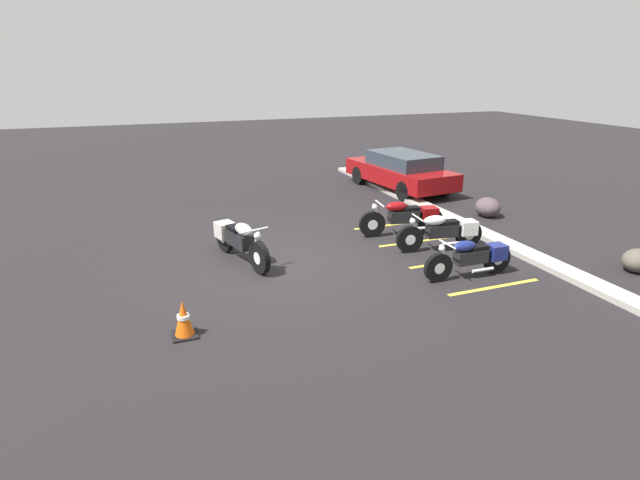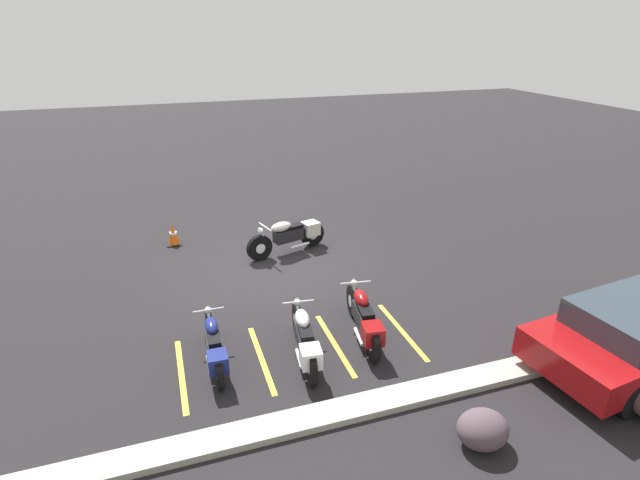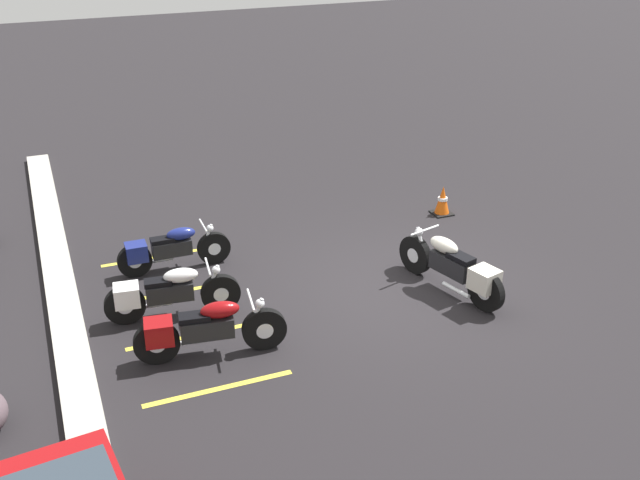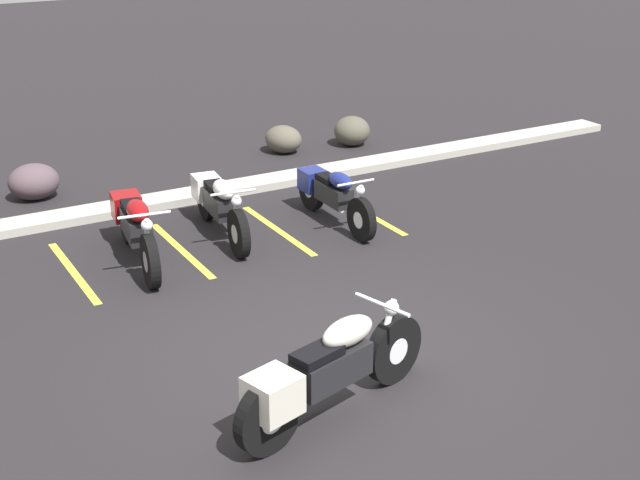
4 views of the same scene
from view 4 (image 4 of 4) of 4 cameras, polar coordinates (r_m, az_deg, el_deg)
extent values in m
plane|color=black|center=(9.05, 0.80, -7.90)|extent=(60.00, 60.00, 0.00)
cylinder|color=black|center=(8.63, 4.73, -6.97)|extent=(0.70, 0.31, 0.69)
cylinder|color=silver|center=(8.63, 4.73, -6.97)|extent=(0.29, 0.20, 0.26)
cylinder|color=black|center=(7.63, -3.31, -11.21)|extent=(0.70, 0.31, 0.69)
cylinder|color=silver|center=(7.63, -3.31, -11.21)|extent=(0.29, 0.20, 0.26)
cube|color=black|center=(7.99, 0.73, -8.16)|extent=(0.84, 0.49, 0.31)
ellipsoid|color=beige|center=(7.99, 1.79, -5.87)|extent=(0.64, 0.42, 0.25)
cube|color=black|center=(7.78, -0.18, -7.30)|extent=(0.51, 0.36, 0.08)
cube|color=beige|center=(7.56, -3.04, -9.87)|extent=(0.50, 0.47, 0.36)
cylinder|color=silver|center=(8.42, 4.24, -5.66)|extent=(0.28, 0.13, 0.56)
cylinder|color=silver|center=(8.25, 4.00, -4.14)|extent=(0.21, 0.63, 0.04)
sphere|color=silver|center=(8.38, 4.60, -4.36)|extent=(0.15, 0.15, 0.15)
cylinder|color=silver|center=(8.09, -1.35, -10.36)|extent=(0.57, 0.22, 0.07)
cylinder|color=black|center=(10.72, -10.80, -1.34)|extent=(0.21, 0.67, 0.66)
cylinder|color=silver|center=(10.72, -10.80, -1.34)|extent=(0.16, 0.27, 0.25)
cylinder|color=black|center=(12.15, -12.26, 1.40)|extent=(0.21, 0.67, 0.66)
cylinder|color=silver|center=(12.15, -12.26, 1.40)|extent=(0.16, 0.27, 0.25)
cube|color=black|center=(11.42, -11.68, 0.90)|extent=(0.39, 0.80, 0.30)
ellipsoid|color=maroon|center=(11.14, -11.59, 1.85)|extent=(0.34, 0.59, 0.24)
cube|color=black|center=(11.51, -11.91, 2.12)|extent=(0.30, 0.47, 0.08)
cube|color=maroon|center=(12.04, -12.29, 2.12)|extent=(0.42, 0.45, 0.34)
cylinder|color=silver|center=(10.73, -11.02, 0.18)|extent=(0.10, 0.27, 0.53)
cylinder|color=silver|center=(10.69, -11.19, 1.58)|extent=(0.62, 0.12, 0.04)
sphere|color=silver|center=(10.60, -11.02, 0.95)|extent=(0.14, 0.14, 0.14)
cylinder|color=silver|center=(11.78, -11.12, 0.05)|extent=(0.15, 0.56, 0.07)
cylinder|color=black|center=(11.43, -5.22, 0.42)|extent=(0.19, 0.65, 0.64)
cylinder|color=silver|center=(11.43, -5.22, 0.42)|extent=(0.15, 0.25, 0.24)
cylinder|color=black|center=(12.77, -7.31, 2.71)|extent=(0.19, 0.65, 0.64)
cylinder|color=silver|center=(12.77, -7.31, 2.71)|extent=(0.15, 0.25, 0.24)
cube|color=black|center=(12.09, -6.42, 2.34)|extent=(0.36, 0.76, 0.29)
ellipsoid|color=white|center=(11.83, -6.20, 3.24)|extent=(0.31, 0.57, 0.23)
cube|color=black|center=(12.17, -6.68, 3.44)|extent=(0.28, 0.45, 0.08)
cube|color=white|center=(12.67, -7.29, 3.38)|extent=(0.39, 0.42, 0.33)
cylinder|color=silver|center=(11.44, -5.44, 1.78)|extent=(0.09, 0.26, 0.51)
cylinder|color=silver|center=(11.41, -5.58, 3.06)|extent=(0.60, 0.11, 0.03)
sphere|color=silver|center=(11.32, -5.37, 2.50)|extent=(0.14, 0.14, 0.14)
cylinder|color=silver|center=(12.44, -6.09, 1.53)|extent=(0.13, 0.53, 0.07)
cylinder|color=black|center=(11.91, 2.67, 1.32)|extent=(0.12, 0.60, 0.60)
cylinder|color=silver|center=(11.91, 2.67, 1.32)|extent=(0.12, 0.23, 0.23)
cylinder|color=black|center=(13.05, -0.56, 3.25)|extent=(0.12, 0.60, 0.60)
cylinder|color=silver|center=(13.05, -0.56, 3.25)|extent=(0.12, 0.23, 0.23)
cube|color=black|center=(12.47, 0.88, 2.98)|extent=(0.26, 0.69, 0.27)
ellipsoid|color=navy|center=(12.24, 1.31, 3.82)|extent=(0.24, 0.51, 0.22)
cube|color=black|center=(12.54, 0.53, 3.97)|extent=(0.22, 0.40, 0.07)
cube|color=navy|center=(12.96, -0.47, 3.87)|extent=(0.33, 0.37, 0.31)
cylinder|color=silver|center=(11.91, 2.42, 2.54)|extent=(0.06, 0.24, 0.48)
cylinder|color=silver|center=(11.88, 2.30, 3.69)|extent=(0.56, 0.04, 0.03)
sphere|color=silver|center=(11.81, 2.59, 3.20)|extent=(0.13, 0.13, 0.13)
cylinder|color=silver|center=(12.80, 0.86, 2.22)|extent=(0.07, 0.50, 0.06)
cube|color=#A8A399|center=(13.47, -10.78, 2.36)|extent=(18.00, 0.50, 0.12)
ellipsoid|color=#544F43|center=(15.86, -2.36, 6.47)|extent=(0.78, 0.85, 0.48)
ellipsoid|color=#4D4A3E|center=(16.30, 2.06, 7.00)|extent=(0.73, 0.73, 0.53)
ellipsoid|color=#504147|center=(14.16, -17.85, 3.57)|extent=(0.79, 0.70, 0.55)
cube|color=gold|center=(11.47, -15.50, -1.98)|extent=(0.10, 2.10, 0.00)
cube|color=gold|center=(11.84, -8.87, -0.62)|extent=(0.10, 2.10, 0.00)
cube|color=gold|center=(12.37, -2.72, 0.65)|extent=(0.10, 2.10, 0.00)
cube|color=gold|center=(13.03, 2.87, 1.79)|extent=(0.10, 2.10, 0.00)
camera|label=1|loc=(14.29, 45.75, 13.95)|focal=28.00mm
camera|label=2|loc=(18.92, -10.48, 25.20)|focal=28.00mm
camera|label=3|loc=(13.55, -60.39, 19.31)|focal=42.00mm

